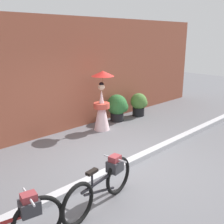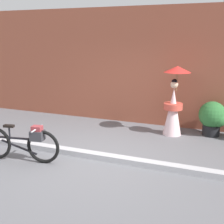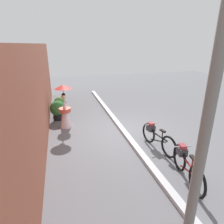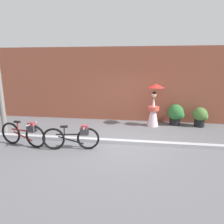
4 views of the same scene
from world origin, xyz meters
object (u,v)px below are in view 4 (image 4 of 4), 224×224
Objects in this scene: bicycle_near_officer at (73,137)px; bicycle_far_side at (24,133)px; potted_plant_by_door at (200,116)px; potted_plant_small at (176,114)px; person_with_parasol at (154,106)px.

bicycle_far_side is (-1.66, 0.03, 0.02)m from bicycle_near_officer.
bicycle_near_officer is 2.13× the size of potted_plant_by_door.
potted_plant_small reaches higher than bicycle_near_officer.
bicycle_far_side is at bearing 178.83° from bicycle_near_officer.
person_with_parasol reaches higher than bicycle_far_side.
person_with_parasol is 1.99× the size of potted_plant_small.
person_with_parasol is at bearing 47.93° from bicycle_near_officer.
person_with_parasol reaches higher than potted_plant_by_door.
bicycle_near_officer is 1.03× the size of bicycle_far_side.
potted_plant_by_door reaches higher than bicycle_near_officer.
bicycle_near_officer is at bearing -132.07° from person_with_parasol.
person_with_parasol is at bearing -163.59° from potted_plant_small.
potted_plant_by_door is at bearing 33.74° from bicycle_near_officer.
bicycle_near_officer is 3.90m from person_with_parasol.
bicycle_far_side is 6.92m from potted_plant_by_door.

